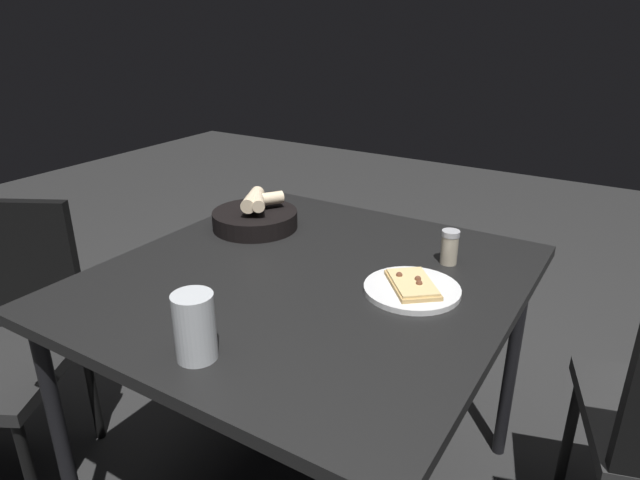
% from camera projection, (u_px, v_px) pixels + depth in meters
% --- Properties ---
extents(dining_table, '(1.02, 1.07, 0.74)m').
position_uv_depth(dining_table, '(307.00, 295.00, 1.45)').
color(dining_table, black).
rests_on(dining_table, ground).
extents(pizza_plate, '(0.23, 0.23, 0.04)m').
position_uv_depth(pizza_plate, '(412.00, 288.00, 1.33)').
color(pizza_plate, white).
rests_on(pizza_plate, dining_table).
extents(bread_basket, '(0.26, 0.26, 0.12)m').
position_uv_depth(bread_basket, '(255.00, 217.00, 1.72)').
color(bread_basket, black).
rests_on(bread_basket, dining_table).
extents(beer_glass, '(0.08, 0.08, 0.14)m').
position_uv_depth(beer_glass, '(195.00, 330.00, 1.06)').
color(beer_glass, silver).
rests_on(beer_glass, dining_table).
extents(pepper_shaker, '(0.05, 0.05, 0.09)m').
position_uv_depth(pepper_shaker, '(449.00, 249.00, 1.47)').
color(pepper_shaker, '#BFB299').
rests_on(pepper_shaker, dining_table).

